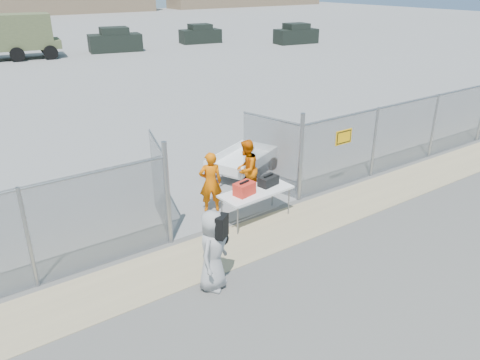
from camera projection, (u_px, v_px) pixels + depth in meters
ground at (290, 253)px, 10.59m from camera, size 160.00×160.00×0.00m
dirt_strip at (264, 235)px, 11.34m from camera, size 44.00×1.60×0.01m
chain_link_fence at (240, 180)px, 11.66m from camera, size 40.00×0.20×2.20m
folding_table at (256, 205)px, 11.92m from camera, size 1.96×0.92×0.81m
orange_bag at (244, 189)px, 11.49m from camera, size 0.56×0.43×0.31m
black_duffel at (268, 181)px, 12.01m from camera, size 0.57×0.39×0.25m
security_worker_left at (211, 182)px, 12.18m from camera, size 0.71×0.59×1.67m
security_worker_right at (246, 169)px, 12.98m from camera, size 1.04×0.99×1.69m
visitor at (213, 250)px, 9.13m from camera, size 0.99×0.92×1.70m
utility_trailer at (242, 163)px, 14.69m from camera, size 3.43×2.69×0.74m
military_truck at (11, 37)px, 34.59m from camera, size 7.08×3.48×3.23m
parked_vehicle_near at (115, 40)px, 38.55m from camera, size 4.50×2.70×1.90m
parked_vehicle_mid at (200, 34)px, 43.51m from camera, size 3.93×2.24×1.68m
parked_vehicle_far at (296, 34)px, 43.19m from camera, size 4.14×2.33×1.77m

